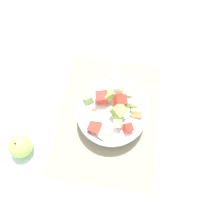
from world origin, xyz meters
TOP-DOWN VIEW (x-y plane):
  - ground_plane at (0.00, 0.00)m, footprint 2.40×2.40m
  - placemat at (0.00, 0.00)m, footprint 0.46×0.35m
  - salad_bowl at (-0.00, 0.01)m, footprint 0.23×0.23m
  - serving_spoon at (-0.19, 0.00)m, footprint 0.19×0.04m
  - whole_apple at (0.15, -0.25)m, footprint 0.07×0.07m

SIDE VIEW (x-z plane):
  - ground_plane at x=0.00m, z-range 0.00..0.00m
  - placemat at x=0.00m, z-range 0.00..0.01m
  - serving_spoon at x=-0.19m, z-range 0.00..0.02m
  - whole_apple at x=0.15m, z-range -0.01..0.08m
  - salad_bowl at x=0.00m, z-range -0.01..0.10m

